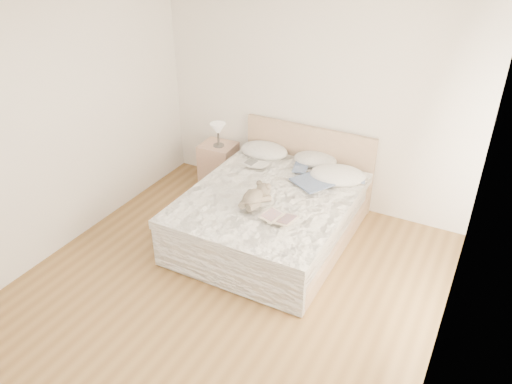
% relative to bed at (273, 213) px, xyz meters
% --- Properties ---
extents(floor, '(4.00, 4.50, 0.00)m').
position_rel_bed_xyz_m(floor, '(0.00, -1.19, -0.31)').
color(floor, brown).
rests_on(floor, ground).
extents(ceiling, '(4.00, 4.50, 0.00)m').
position_rel_bed_xyz_m(ceiling, '(0.00, -1.19, 2.39)').
color(ceiling, white).
rests_on(ceiling, ground).
extents(wall_back, '(4.00, 0.02, 2.70)m').
position_rel_bed_xyz_m(wall_back, '(0.00, 1.06, 1.04)').
color(wall_back, white).
rests_on(wall_back, ground).
extents(wall_left, '(0.02, 4.50, 2.70)m').
position_rel_bed_xyz_m(wall_left, '(-2.00, -1.19, 1.04)').
color(wall_left, white).
rests_on(wall_left, ground).
extents(wall_right, '(0.02, 4.50, 2.70)m').
position_rel_bed_xyz_m(wall_right, '(2.00, -1.19, 1.04)').
color(wall_right, white).
rests_on(wall_right, ground).
extents(window, '(0.02, 1.30, 1.10)m').
position_rel_bed_xyz_m(window, '(1.99, -0.89, 1.14)').
color(window, white).
rests_on(window, wall_right).
extents(bed, '(1.72, 2.14, 1.00)m').
position_rel_bed_xyz_m(bed, '(0.00, 0.00, 0.00)').
color(bed, tan).
rests_on(bed, floor).
extents(nightstand, '(0.47, 0.42, 0.56)m').
position_rel_bed_xyz_m(nightstand, '(-1.24, 0.83, -0.03)').
color(nightstand, tan).
rests_on(nightstand, floor).
extents(table_lamp, '(0.21, 0.21, 0.32)m').
position_rel_bed_xyz_m(table_lamp, '(-1.20, 0.79, 0.48)').
color(table_lamp, '#45403D').
rests_on(table_lamp, nightstand).
extents(pillow_left, '(0.64, 0.46, 0.19)m').
position_rel_bed_xyz_m(pillow_left, '(-0.53, 0.80, 0.33)').
color(pillow_left, silver).
rests_on(pillow_left, bed).
extents(pillow_middle, '(0.58, 0.43, 0.16)m').
position_rel_bed_xyz_m(pillow_middle, '(0.15, 0.87, 0.33)').
color(pillow_middle, silver).
rests_on(pillow_middle, bed).
extents(pillow_right, '(0.74, 0.61, 0.19)m').
position_rel_bed_xyz_m(pillow_right, '(0.53, 0.61, 0.33)').
color(pillow_right, white).
rests_on(pillow_right, bed).
extents(blouse, '(0.88, 0.89, 0.03)m').
position_rel_bed_xyz_m(blouse, '(0.37, 0.44, 0.32)').
color(blouse, '#3E4E71').
rests_on(blouse, bed).
extents(photo_book, '(0.31, 0.22, 0.02)m').
position_rel_bed_xyz_m(photo_book, '(-0.44, 0.43, 0.32)').
color(photo_book, silver).
rests_on(photo_book, bed).
extents(childrens_book, '(0.38, 0.29, 0.02)m').
position_rel_bed_xyz_m(childrens_book, '(0.31, -0.51, 0.32)').
color(childrens_book, beige).
rests_on(childrens_book, bed).
extents(teddy_bear, '(0.28, 0.38, 0.20)m').
position_rel_bed_xyz_m(teddy_bear, '(-0.03, -0.41, 0.34)').
color(teddy_bear, '#675B4D').
rests_on(teddy_bear, bed).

